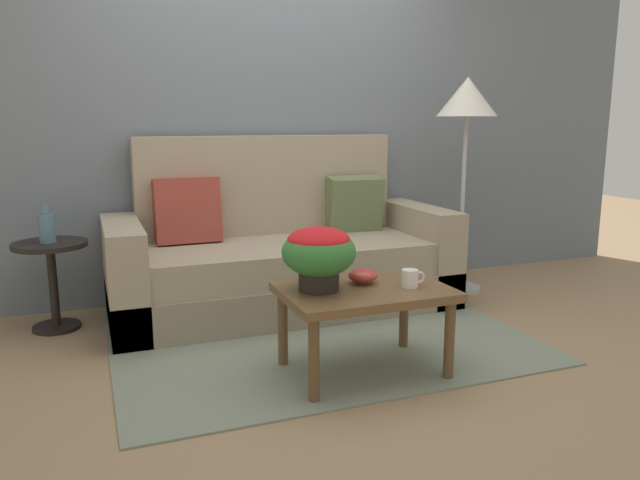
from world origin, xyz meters
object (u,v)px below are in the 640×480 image
(side_table, at_px, (52,269))
(snack_bowl, at_px, (363,276))
(couch, at_px, (281,258))
(coffee_table, at_px, (364,299))
(floor_lamp, at_px, (467,110))
(table_vase, at_px, (47,227))
(potted_plant, at_px, (319,252))
(coffee_mug, at_px, (410,278))

(side_table, xyz_separation_m, snack_bowl, (1.49, -1.18, 0.11))
(couch, xyz_separation_m, snack_bowl, (0.08, -1.12, 0.14))
(coffee_table, relative_size, floor_lamp, 0.53)
(couch, distance_m, side_table, 1.41)
(floor_lamp, relative_size, snack_bowl, 10.42)
(table_vase, bearing_deg, side_table, 49.28)
(couch, relative_size, table_vase, 9.89)
(potted_plant, height_order, coffee_mug, potted_plant)
(couch, relative_size, side_table, 4.15)
(couch, relative_size, coffee_table, 2.74)
(couch, xyz_separation_m, coffee_table, (0.05, -1.20, 0.04))
(side_table, bearing_deg, coffee_table, -40.83)
(potted_plant, height_order, table_vase, table_vase)
(couch, bearing_deg, potted_plant, -98.50)
(coffee_mug, distance_m, table_vase, 2.14)
(potted_plant, xyz_separation_m, table_vase, (-1.24, 1.21, 0.00))
(snack_bowl, bearing_deg, side_table, 141.58)
(coffee_mug, bearing_deg, side_table, 141.51)
(snack_bowl, height_order, table_vase, table_vase)
(floor_lamp, height_order, table_vase, floor_lamp)
(coffee_mug, bearing_deg, potted_plant, 165.81)
(couch, distance_m, potted_plant, 1.20)
(couch, height_order, floor_lamp, floor_lamp)
(couch, relative_size, snack_bowl, 15.04)
(potted_plant, relative_size, coffee_mug, 2.85)
(snack_bowl, distance_m, table_vase, 1.90)
(table_vase, bearing_deg, couch, -2.15)
(floor_lamp, relative_size, coffee_mug, 12.36)
(side_table, distance_m, floor_lamp, 2.93)
(side_table, bearing_deg, table_vase, -130.72)
(side_table, xyz_separation_m, table_vase, (-0.01, -0.01, 0.26))
(coffee_mug, xyz_separation_m, snack_bowl, (-0.19, 0.15, -0.00))
(couch, bearing_deg, snack_bowl, -85.97)
(floor_lamp, distance_m, potted_plant, 1.99)
(coffee_mug, bearing_deg, floor_lamp, 47.19)
(table_vase, bearing_deg, coffee_mug, -38.18)
(coffee_table, distance_m, potted_plant, 0.34)
(coffee_table, distance_m, floor_lamp, 1.96)
(coffee_table, bearing_deg, side_table, 139.17)
(snack_bowl, bearing_deg, table_vase, 141.92)
(side_table, bearing_deg, coffee_mug, -38.49)
(couch, xyz_separation_m, side_table, (-1.41, 0.06, 0.03))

